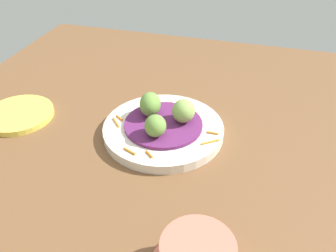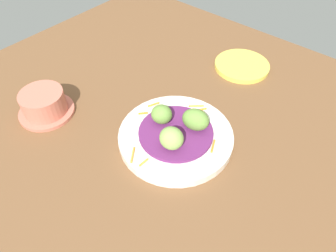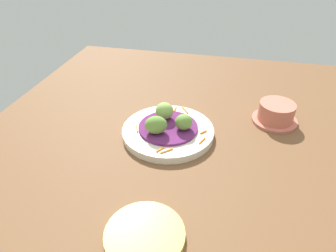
% 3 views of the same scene
% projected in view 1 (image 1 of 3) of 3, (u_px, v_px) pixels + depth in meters
% --- Properties ---
extents(table_surface, '(1.10, 1.10, 0.02)m').
position_uv_depth(table_surface, '(174.00, 156.00, 0.66)').
color(table_surface, brown).
rests_on(table_surface, ground).
extents(main_plate, '(0.24, 0.24, 0.02)m').
position_uv_depth(main_plate, '(163.00, 130.00, 0.70)').
color(main_plate, silver).
rests_on(main_plate, table_surface).
extents(cabbage_bed, '(0.15, 0.15, 0.01)m').
position_uv_depth(cabbage_bed, '(163.00, 124.00, 0.69)').
color(cabbage_bed, '#60235B').
rests_on(cabbage_bed, main_plate).
extents(carrot_garnish, '(0.22, 0.19, 0.00)m').
position_uv_depth(carrot_garnish, '(159.00, 130.00, 0.68)').
color(carrot_garnish, orange).
rests_on(carrot_garnish, main_plate).
extents(guac_scoop_left, '(0.05, 0.05, 0.05)m').
position_uv_depth(guac_scoop_left, '(184.00, 111.00, 0.68)').
color(guac_scoop_left, '#84A851').
rests_on(guac_scoop_left, cabbage_bed).
extents(guac_scoop_center, '(0.06, 0.06, 0.05)m').
position_uv_depth(guac_scoop_center, '(150.00, 104.00, 0.70)').
color(guac_scoop_center, olive).
rests_on(guac_scoop_center, cabbage_bed).
extents(guac_scoop_right, '(0.05, 0.05, 0.04)m').
position_uv_depth(guac_scoop_right, '(155.00, 126.00, 0.64)').
color(guac_scoop_right, olive).
rests_on(guac_scoop_right, cabbage_bed).
extents(side_plate_small, '(0.14, 0.14, 0.01)m').
position_uv_depth(side_plate_small, '(19.00, 115.00, 0.75)').
color(side_plate_small, '#E0CC4C').
rests_on(side_plate_small, table_surface).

